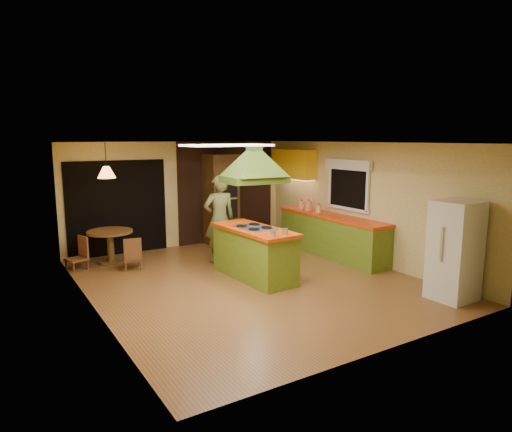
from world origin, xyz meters
TOP-DOWN VIEW (x-y plane):
  - ground at (0.00, 0.00)m, footprint 6.50×6.50m
  - room_walls at (0.00, 0.00)m, footprint 5.50×6.50m
  - ceiling_plane at (0.00, 0.00)m, footprint 6.50×6.50m
  - brick_panel at (1.25, 3.23)m, footprint 2.64×0.03m
  - nook_opening at (-1.50, 3.23)m, footprint 2.20×0.03m
  - right_counter at (2.45, 0.60)m, footprint 0.62×3.05m
  - upper_cabinets at (2.57, 2.20)m, footprint 0.34×1.40m
  - window_right at (2.70, 0.40)m, footprint 0.12×1.35m
  - fluor_panel at (-1.10, -1.20)m, footprint 1.20×0.60m
  - kitchen_island at (0.16, 0.12)m, footprint 0.86×1.94m
  - range_hood at (0.16, 0.12)m, footprint 1.13×0.85m
  - man at (0.11, 1.42)m, footprint 0.72×0.52m
  - refrigerator at (2.30, -2.53)m, footprint 0.68×0.65m
  - wall_oven at (0.94, 2.95)m, footprint 0.75×0.63m
  - dining_table at (-1.86, 2.55)m, footprint 0.92×0.92m
  - chair_left at (-2.56, 2.45)m, footprint 0.45×0.45m
  - chair_near at (-1.61, 1.90)m, footprint 0.41×0.41m
  - pendant_lamp at (-1.86, 2.55)m, footprint 0.40×0.40m
  - canister_large at (2.40, 1.37)m, footprint 0.18×0.18m
  - canister_medium at (2.40, 1.63)m, footprint 0.17×0.17m
  - canister_small at (2.40, 1.00)m, footprint 0.17×0.17m

SIDE VIEW (x-z plane):
  - ground at x=0.00m, z-range 0.00..0.00m
  - chair_near at x=-1.61m, z-range 0.00..0.65m
  - chair_left at x=-2.56m, z-range 0.00..0.65m
  - right_counter at x=2.45m, z-range 0.00..0.92m
  - kitchen_island at x=0.16m, z-range 0.00..0.96m
  - dining_table at x=-1.86m, z-range 0.14..0.83m
  - refrigerator at x=2.30m, z-range 0.00..1.61m
  - man at x=0.11m, z-range 0.00..1.84m
  - canister_small at x=2.40m, z-range 0.92..1.10m
  - canister_medium at x=2.40m, z-range 0.92..1.11m
  - canister_large at x=2.40m, z-range 0.92..1.14m
  - nook_opening at x=-1.50m, z-range 0.00..2.10m
  - wall_oven at x=0.94m, z-range 0.00..2.20m
  - room_walls at x=0.00m, z-range -2.00..4.50m
  - brick_panel at x=1.25m, z-range 0.00..2.50m
  - window_right at x=2.70m, z-range 1.24..2.30m
  - pendant_lamp at x=-1.86m, z-range 1.78..2.02m
  - upper_cabinets at x=2.57m, z-range 1.60..2.30m
  - range_hood at x=0.16m, z-range 1.85..2.65m
  - fluor_panel at x=-1.10m, z-range 2.47..2.50m
  - ceiling_plane at x=0.00m, z-range 2.50..2.50m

